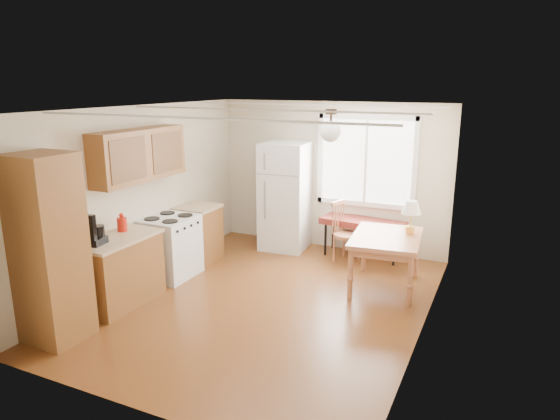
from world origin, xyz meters
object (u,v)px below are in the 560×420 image
Objects in this scene: refrigerator at (285,196)px; dining_table at (386,243)px; bench at (363,224)px; chair at (342,227)px.

refrigerator is 2.24m from dining_table.
bench is 1.46× the size of chair.
refrigerator is at bearing 147.00° from dining_table.
refrigerator is at bearing -175.83° from chair.
refrigerator reaches higher than chair.
refrigerator is 1.40m from bench.
bench is 1.28m from dining_table.
chair is (-0.89, 0.81, -0.10)m from dining_table.
bench is 1.08× the size of dining_table.
refrigerator is at bearing -169.55° from bench.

